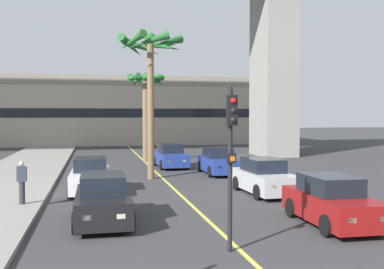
{
  "coord_description": "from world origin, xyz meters",
  "views": [
    {
      "loc": [
        -3.64,
        -2.95,
        3.5
      ],
      "look_at": [
        0.0,
        14.0,
        2.74
      ],
      "focal_mm": 42.62,
      "sensor_mm": 36.0,
      "label": 1
    }
  ],
  "objects": [
    {
      "name": "car_queue_third",
      "position": [
        3.49,
        22.85,
        0.72
      ],
      "size": [
        1.85,
        4.11,
        1.56
      ],
      "color": "navy",
      "rests_on": "ground"
    },
    {
      "name": "car_queue_fifth",
      "position": [
        3.69,
        10.13,
        0.72
      ],
      "size": [
        1.91,
        4.14,
        1.56
      ],
      "color": "maroon",
      "rests_on": "ground"
    },
    {
      "name": "car_queue_fourth",
      "position": [
        3.66,
        15.9,
        0.72
      ],
      "size": [
        1.94,
        4.16,
        1.56
      ],
      "color": "#B7BABF",
      "rests_on": "ground"
    },
    {
      "name": "car_queue_second",
      "position": [
        -3.83,
        17.86,
        0.72
      ],
      "size": [
        1.88,
        4.13,
        1.56
      ],
      "color": "white",
      "rests_on": "ground"
    },
    {
      "name": "car_queue_sixth",
      "position": [
        -3.4,
        11.97,
        0.72
      ],
      "size": [
        1.84,
        4.1,
        1.56
      ],
      "color": "black",
      "rests_on": "ground"
    },
    {
      "name": "car_queue_front",
      "position": [
        1.27,
        26.73,
        0.72
      ],
      "size": [
        1.95,
        4.16,
        1.56
      ],
      "color": "navy",
      "rests_on": "ground"
    },
    {
      "name": "pier_building_backdrop",
      "position": [
        0.0,
        52.11,
        3.88
      ],
      "size": [
        35.41,
        8.04,
        7.89
      ],
      "color": "#BCB29E",
      "rests_on": "ground"
    },
    {
      "name": "palm_tree_near_median",
      "position": [
        0.07,
        30.61,
        5.18
      ],
      "size": [
        2.9,
        2.93,
        6.58
      ],
      "color": "brown",
      "rests_on": "ground"
    },
    {
      "name": "traffic_light_median_near",
      "position": [
        -0.28,
        8.01,
        2.71
      ],
      "size": [
        0.24,
        0.37,
        4.2
      ],
      "color": "black",
      "rests_on": "ground"
    },
    {
      "name": "pedestrian_far_along",
      "position": [
        -6.31,
        14.92,
        1.0
      ],
      "size": [
        0.34,
        0.22,
        1.62
      ],
      "color": "#2D2D38",
      "rests_on": "sidewalk_left"
    },
    {
      "name": "palm_tree_mid_median",
      "position": [
        -0.65,
        21.62,
        6.49
      ],
      "size": [
        3.62,
        3.64,
        7.89
      ],
      "color": "brown",
      "rests_on": "ground"
    },
    {
      "name": "lane_stripe_center",
      "position": [
        0.0,
        24.0,
        0.0
      ],
      "size": [
        0.14,
        56.0,
        0.01
      ],
      "primitive_type": "cube",
      "color": "#DBCC4C",
      "rests_on": "ground"
    }
  ]
}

